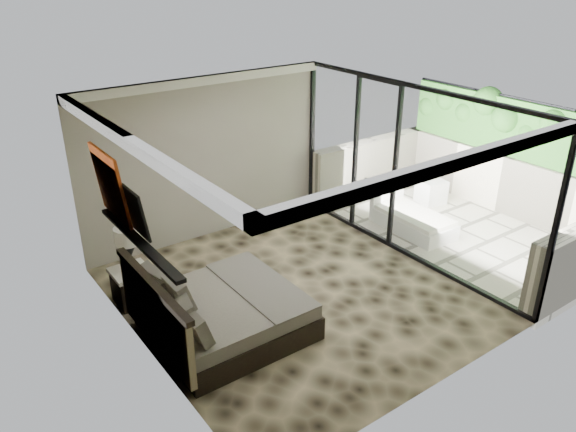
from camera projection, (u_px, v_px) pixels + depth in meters
floor at (294, 294)px, 8.25m from camera, size 5.00×5.00×0.00m
ceiling at (295, 107)px, 7.07m from camera, size 4.50×5.00×0.02m
back_wall at (207, 159)px, 9.49m from camera, size 4.50×0.02×2.80m
left_wall at (139, 254)px, 6.47m from camera, size 0.02×5.00×2.80m
glass_wall at (409, 174)px, 8.86m from camera, size 0.08×5.00×2.80m
terrace_slab at (458, 231)px, 10.27m from camera, size 3.00×5.00×0.12m
parapet_far at (508, 184)px, 10.73m from camera, size 0.30×5.00×1.10m
foliage_hedge at (518, 129)px, 10.27m from camera, size 0.36×4.60×1.10m
picture_ledge at (139, 242)px, 6.53m from camera, size 0.12×2.20×0.05m
bed at (219, 314)px, 7.26m from camera, size 1.94×1.88×1.07m
nightstand at (132, 286)px, 7.98m from camera, size 0.62×0.62×0.52m
table_lamp at (128, 243)px, 7.74m from camera, size 0.35×0.35×0.64m
abstract_canvas at (110, 185)px, 6.87m from camera, size 0.13×0.90×0.90m
framed_print at (136, 213)px, 6.48m from camera, size 0.11×0.50×0.60m
ottoman at (431, 191)px, 11.23m from camera, size 0.55×0.55×0.48m
lounger at (411, 219)px, 10.16m from camera, size 0.82×1.55×0.60m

